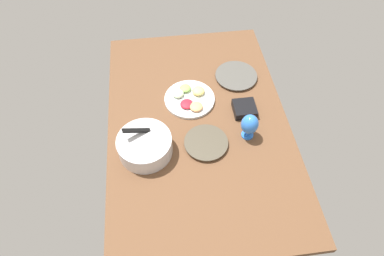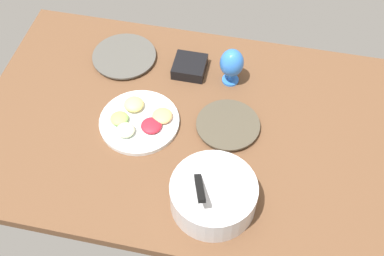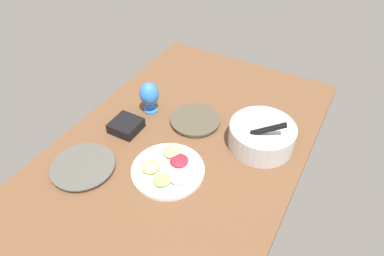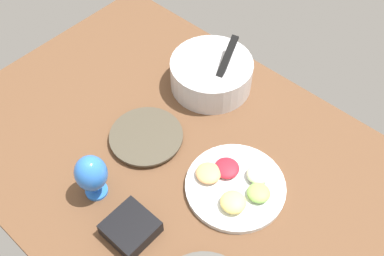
% 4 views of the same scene
% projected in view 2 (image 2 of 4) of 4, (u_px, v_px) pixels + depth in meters
% --- Properties ---
extents(ground_plane, '(1.60, 1.04, 0.04)m').
position_uv_depth(ground_plane, '(185.00, 128.00, 1.92)').
color(ground_plane, brown).
extents(dinner_plate_left, '(0.24, 0.24, 0.02)m').
position_uv_depth(dinner_plate_left, '(228.00, 126.00, 1.88)').
color(dinner_plate_left, beige).
rests_on(dinner_plate_left, ground_plane).
extents(dinner_plate_right, '(0.27, 0.27, 0.02)m').
position_uv_depth(dinner_plate_right, '(124.00, 57.00, 2.11)').
color(dinner_plate_right, silver).
rests_on(dinner_plate_right, ground_plane).
extents(mixing_bowl, '(0.29, 0.29, 0.18)m').
position_uv_depth(mixing_bowl, '(213.00, 194.00, 1.65)').
color(mixing_bowl, silver).
rests_on(mixing_bowl, ground_plane).
extents(fruit_platter, '(0.31, 0.31, 0.05)m').
position_uv_depth(fruit_platter, '(139.00, 120.00, 1.89)').
color(fruit_platter, silver).
rests_on(fruit_platter, ground_plane).
extents(hurricane_glass_blue, '(0.10, 0.10, 0.16)m').
position_uv_depth(hurricane_glass_blue, '(232.00, 64.00, 1.96)').
color(hurricane_glass_blue, blue).
rests_on(hurricane_glass_blue, ground_plane).
extents(square_bowl_black, '(0.13, 0.13, 0.05)m').
position_uv_depth(square_bowl_black, '(190.00, 66.00, 2.05)').
color(square_bowl_black, black).
rests_on(square_bowl_black, ground_plane).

